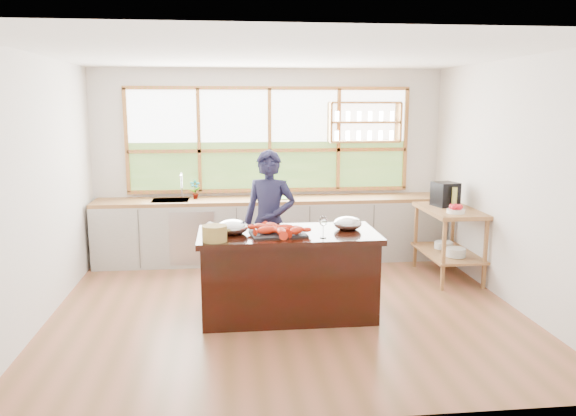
{
  "coord_description": "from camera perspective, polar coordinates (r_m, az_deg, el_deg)",
  "views": [
    {
      "loc": [
        -0.61,
        -5.82,
        2.21
      ],
      "look_at": [
        0.04,
        0.15,
        1.09
      ],
      "focal_mm": 35.0,
      "sensor_mm": 36.0,
      "label": 1
    }
  ],
  "objects": [
    {
      "name": "fruit_bowl",
      "position": [
        7.1,
        16.69,
        -0.14
      ],
      "size": [
        0.22,
        0.22,
        0.11
      ],
      "color": "silver",
      "rests_on": "right_shelf_unit"
    },
    {
      "name": "lobster_pile",
      "position": [
        5.68,
        -1.09,
        -2.17
      ],
      "size": [
        0.55,
        0.48,
        0.08
      ],
      "color": "#EA3809",
      "rests_on": "slate_board"
    },
    {
      "name": "ground_plane",
      "position": [
        6.26,
        -0.2,
        -10.12
      ],
      "size": [
        5.0,
        5.0,
        0.0
      ],
      "primitive_type": "plane",
      "color": "#995A3D"
    },
    {
      "name": "wine_glass",
      "position": [
        5.54,
        3.6,
        -1.41
      ],
      "size": [
        0.08,
        0.08,
        0.22
      ],
      "color": "silver",
      "rests_on": "island"
    },
    {
      "name": "cook",
      "position": [
        6.51,
        -1.89,
        -1.53
      ],
      "size": [
        0.72,
        0.59,
        1.69
      ],
      "primitive_type": "imported",
      "rotation": [
        0.0,
        0.0,
        -0.35
      ],
      "color": "#1B1B38",
      "rests_on": "ground_plane"
    },
    {
      "name": "potted_plant",
      "position": [
        7.92,
        -9.43,
        1.88
      ],
      "size": [
        0.15,
        0.11,
        0.27
      ],
      "primitive_type": "imported",
      "rotation": [
        0.0,
        0.0,
        0.07
      ],
      "color": "slate",
      "rests_on": "back_counter"
    },
    {
      "name": "wicker_basket",
      "position": [
        5.46,
        -7.47,
        -2.57
      ],
      "size": [
        0.24,
        0.24,
        0.15
      ],
      "primitive_type": "cylinder",
      "color": "#A48641",
      "rests_on": "island"
    },
    {
      "name": "mixing_bowl_left",
      "position": [
        5.75,
        -5.66,
        -1.95
      ],
      "size": [
        0.32,
        0.32,
        0.15
      ],
      "primitive_type": "ellipsoid",
      "color": "#AEB0B5",
      "rests_on": "island"
    },
    {
      "name": "mixing_bowl_right",
      "position": [
        5.96,
        6.07,
        -1.57
      ],
      "size": [
        0.3,
        0.3,
        0.14
      ],
      "primitive_type": "ellipsoid",
      "color": "#AEB0B5",
      "rests_on": "island"
    },
    {
      "name": "back_counter",
      "position": [
        7.98,
        -1.8,
        -2.16
      ],
      "size": [
        4.9,
        0.63,
        0.9
      ],
      "color": "#B6B4AB",
      "rests_on": "ground_plane"
    },
    {
      "name": "parchment_roll",
      "position": [
        5.87,
        -7.34,
        -2.0
      ],
      "size": [
        0.21,
        0.3,
        0.08
      ],
      "primitive_type": "cylinder",
      "rotation": [
        1.57,
        0.0,
        0.47
      ],
      "color": "white",
      "rests_on": "island"
    },
    {
      "name": "cutting_board",
      "position": [
        7.9,
        -1.5,
        1.06
      ],
      "size": [
        0.4,
        0.31,
        0.01
      ],
      "primitive_type": "cube",
      "rotation": [
        0.0,
        0.0,
        0.01
      ],
      "color": "#6EB948",
      "rests_on": "back_counter"
    },
    {
      "name": "wine_bottle",
      "position": [
        7.4,
        16.54,
        0.99
      ],
      "size": [
        0.07,
        0.07,
        0.27
      ],
      "primitive_type": "cylinder",
      "rotation": [
        0.0,
        0.0,
        0.09
      ],
      "color": "#BABF55",
      "rests_on": "right_shelf_unit"
    },
    {
      "name": "slate_board",
      "position": [
        5.7,
        -1.02,
        -2.62
      ],
      "size": [
        0.59,
        0.46,
        0.02
      ],
      "primitive_type": "cube",
      "rotation": [
        0.0,
        0.0,
        0.11
      ],
      "color": "black",
      "rests_on": "island"
    },
    {
      "name": "island",
      "position": [
        5.92,
        -0.0,
        -6.69
      ],
      "size": [
        1.85,
        0.9,
        0.9
      ],
      "color": "black",
      "rests_on": "ground_plane"
    },
    {
      "name": "room_shell",
      "position": [
        6.38,
        -0.48,
        6.45
      ],
      "size": [
        5.02,
        4.52,
        2.71
      ],
      "color": "silver",
      "rests_on": "ground_plane"
    },
    {
      "name": "espresso_machine",
      "position": [
        7.54,
        15.69,
        1.36
      ],
      "size": [
        0.33,
        0.35,
        0.31
      ],
      "primitive_type": "cube",
      "rotation": [
        0.0,
        0.0,
        0.22
      ],
      "color": "black",
      "rests_on": "right_shelf_unit"
    },
    {
      "name": "right_shelf_unit",
      "position": [
        7.45,
        16.06,
        -2.31
      ],
      "size": [
        0.62,
        1.1,
        0.9
      ],
      "color": "#9E6D3D",
      "rests_on": "ground_plane"
    }
  ]
}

